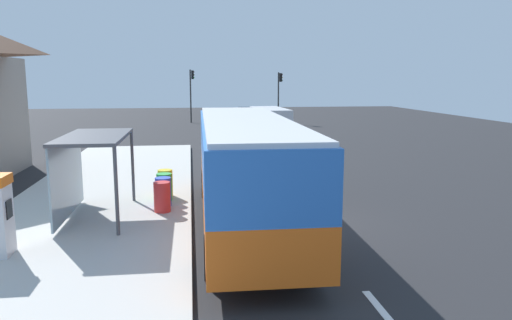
# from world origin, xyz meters

# --- Properties ---
(ground_plane) EXTENTS (56.00, 92.00, 0.04)m
(ground_plane) POSITION_xyz_m (0.00, 14.00, -0.02)
(ground_plane) COLOR #262628
(sidewalk_platform) EXTENTS (6.20, 30.00, 0.18)m
(sidewalk_platform) POSITION_xyz_m (-6.40, 2.00, 0.09)
(sidewalk_platform) COLOR beige
(sidewalk_platform) RESTS_ON ground
(lane_stripe_seg_0) EXTENTS (0.16, 2.20, 0.01)m
(lane_stripe_seg_0) POSITION_xyz_m (0.25, -6.00, 0.01)
(lane_stripe_seg_0) COLOR silver
(lane_stripe_seg_0) RESTS_ON ground
(lane_stripe_seg_1) EXTENTS (0.16, 2.20, 0.01)m
(lane_stripe_seg_1) POSITION_xyz_m (0.25, -1.00, 0.01)
(lane_stripe_seg_1) COLOR silver
(lane_stripe_seg_1) RESTS_ON ground
(lane_stripe_seg_2) EXTENTS (0.16, 2.20, 0.01)m
(lane_stripe_seg_2) POSITION_xyz_m (0.25, 4.00, 0.01)
(lane_stripe_seg_2) COLOR silver
(lane_stripe_seg_2) RESTS_ON ground
(lane_stripe_seg_3) EXTENTS (0.16, 2.20, 0.01)m
(lane_stripe_seg_3) POSITION_xyz_m (0.25, 9.00, 0.01)
(lane_stripe_seg_3) COLOR silver
(lane_stripe_seg_3) RESTS_ON ground
(lane_stripe_seg_4) EXTENTS (0.16, 2.20, 0.01)m
(lane_stripe_seg_4) POSITION_xyz_m (0.25, 14.00, 0.01)
(lane_stripe_seg_4) COLOR silver
(lane_stripe_seg_4) RESTS_ON ground
(lane_stripe_seg_5) EXTENTS (0.16, 2.20, 0.01)m
(lane_stripe_seg_5) POSITION_xyz_m (0.25, 19.00, 0.01)
(lane_stripe_seg_5) COLOR silver
(lane_stripe_seg_5) RESTS_ON ground
(lane_stripe_seg_6) EXTENTS (0.16, 2.20, 0.01)m
(lane_stripe_seg_6) POSITION_xyz_m (0.25, 24.00, 0.01)
(lane_stripe_seg_6) COLOR silver
(lane_stripe_seg_6) RESTS_ON ground
(lane_stripe_seg_7) EXTENTS (0.16, 2.20, 0.01)m
(lane_stripe_seg_7) POSITION_xyz_m (0.25, 29.00, 0.01)
(lane_stripe_seg_7) COLOR silver
(lane_stripe_seg_7) RESTS_ON ground
(bus) EXTENTS (2.68, 11.05, 3.21)m
(bus) POSITION_xyz_m (-1.71, -0.12, 1.84)
(bus) COLOR orange
(bus) RESTS_ON ground
(white_van) EXTENTS (2.23, 5.28, 2.30)m
(white_van) POSITION_xyz_m (2.20, 19.53, 1.34)
(white_van) COLOR silver
(white_van) RESTS_ON ground
(sedan_near) EXTENTS (1.89, 4.42, 1.52)m
(sedan_near) POSITION_xyz_m (2.30, 34.08, 0.79)
(sedan_near) COLOR black
(sedan_near) RESTS_ON ground
(recycling_bin_red) EXTENTS (0.52, 0.52, 0.95)m
(recycling_bin_red) POSITION_xyz_m (-4.20, 1.26, 0.66)
(recycling_bin_red) COLOR red
(recycling_bin_red) RESTS_ON sidewalk_platform
(recycling_bin_blue) EXTENTS (0.52, 0.52, 0.95)m
(recycling_bin_blue) POSITION_xyz_m (-4.20, 1.96, 0.66)
(recycling_bin_blue) COLOR blue
(recycling_bin_blue) RESTS_ON sidewalk_platform
(recycling_bin_green) EXTENTS (0.52, 0.52, 0.95)m
(recycling_bin_green) POSITION_xyz_m (-4.20, 2.66, 0.66)
(recycling_bin_green) COLOR green
(recycling_bin_green) RESTS_ON sidewalk_platform
(recycling_bin_yellow) EXTENTS (0.52, 0.52, 0.95)m
(recycling_bin_yellow) POSITION_xyz_m (-4.20, 3.36, 0.66)
(recycling_bin_yellow) COLOR yellow
(recycling_bin_yellow) RESTS_ON sidewalk_platform
(traffic_light_near_side) EXTENTS (0.49, 0.28, 4.91)m
(traffic_light_near_side) POSITION_xyz_m (5.50, 34.11, 3.27)
(traffic_light_near_side) COLOR #2D2D2D
(traffic_light_near_side) RESTS_ON ground
(traffic_light_far_side) EXTENTS (0.49, 0.28, 5.17)m
(traffic_light_far_side) POSITION_xyz_m (-3.10, 34.91, 3.43)
(traffic_light_far_side) COLOR #2D2D2D
(traffic_light_far_side) RESTS_ON ground
(bus_shelter) EXTENTS (1.80, 4.00, 2.50)m
(bus_shelter) POSITION_xyz_m (-6.41, 0.92, 2.10)
(bus_shelter) COLOR #4C4C51
(bus_shelter) RESTS_ON sidewalk_platform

